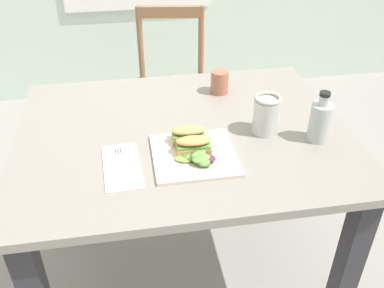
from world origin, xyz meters
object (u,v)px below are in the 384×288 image
(plate_lunch, at_px, (194,155))
(fork_on_napkin, at_px, (121,162))
(mason_jar_iced_tea, at_px, (266,116))
(dining_table, at_px, (183,160))
(sandwich_half_front, at_px, (193,145))
(chair_wooden_far, at_px, (171,89))
(cup_extra_side, at_px, (220,82))
(sandwich_half_back, at_px, (189,134))
(bottle_cold_brew, at_px, (319,123))

(plate_lunch, relative_size, fork_on_napkin, 1.42)
(mason_jar_iced_tea, bearing_deg, fork_on_napkin, -168.11)
(dining_table, distance_m, fork_on_napkin, 0.30)
(dining_table, bearing_deg, sandwich_half_front, -85.51)
(chair_wooden_far, relative_size, mason_jar_iced_tea, 6.39)
(plate_lunch, height_order, cup_extra_side, cup_extra_side)
(sandwich_half_back, relative_size, bottle_cold_brew, 0.65)
(plate_lunch, height_order, sandwich_half_back, sandwich_half_back)
(chair_wooden_far, distance_m, bottle_cold_brew, 1.15)
(chair_wooden_far, bearing_deg, dining_table, -94.16)
(plate_lunch, xyz_separation_m, mason_jar_iced_tea, (0.27, 0.10, 0.06))
(plate_lunch, height_order, mason_jar_iced_tea, mason_jar_iced_tea)
(dining_table, bearing_deg, mason_jar_iced_tea, -10.94)
(plate_lunch, relative_size, mason_jar_iced_tea, 1.93)
(fork_on_napkin, xyz_separation_m, cup_extra_side, (0.41, 0.42, 0.04))
(mason_jar_iced_tea, relative_size, cup_extra_side, 1.48)
(sandwich_half_back, distance_m, cup_extra_side, 0.39)
(cup_extra_side, bearing_deg, chair_wooden_far, 100.90)
(plate_lunch, height_order, bottle_cold_brew, bottle_cold_brew)
(chair_wooden_far, relative_size, fork_on_napkin, 4.68)
(sandwich_half_back, xyz_separation_m, mason_jar_iced_tea, (0.27, 0.03, 0.02))
(chair_wooden_far, xyz_separation_m, mason_jar_iced_tea, (0.21, -0.95, 0.35))
(sandwich_half_front, bearing_deg, chair_wooden_far, 87.06)
(sandwich_half_back, xyz_separation_m, fork_on_napkin, (-0.23, -0.07, -0.03))
(cup_extra_side, bearing_deg, dining_table, -125.65)
(chair_wooden_far, distance_m, mason_jar_iced_tea, 1.04)
(plate_lunch, bearing_deg, sandwich_half_back, 94.56)
(dining_table, height_order, mason_jar_iced_tea, mason_jar_iced_tea)
(dining_table, relative_size, fork_on_napkin, 6.17)
(chair_wooden_far, bearing_deg, sandwich_half_front, -92.94)
(sandwich_half_front, relative_size, cup_extra_side, 1.25)
(dining_table, xyz_separation_m, sandwich_half_back, (0.01, -0.08, 0.17))
(chair_wooden_far, height_order, mason_jar_iced_tea, mason_jar_iced_tea)
(sandwich_half_front, relative_size, mason_jar_iced_tea, 0.84)
(plate_lunch, distance_m, fork_on_napkin, 0.23)
(sandwich_half_front, xyz_separation_m, fork_on_napkin, (-0.23, -0.01, -0.03))
(sandwich_half_back, height_order, bottle_cold_brew, bottle_cold_brew)
(plate_lunch, bearing_deg, cup_extra_side, 67.23)
(cup_extra_side, bearing_deg, plate_lunch, -112.77)
(chair_wooden_far, height_order, sandwich_half_front, chair_wooden_far)
(plate_lunch, distance_m, cup_extra_side, 0.46)
(sandwich_half_front, bearing_deg, cup_extra_side, 66.72)
(dining_table, relative_size, mason_jar_iced_tea, 8.44)
(chair_wooden_far, distance_m, fork_on_napkin, 1.13)
(dining_table, relative_size, sandwich_half_back, 10.00)
(dining_table, distance_m, plate_lunch, 0.21)
(fork_on_napkin, relative_size, cup_extra_side, 2.02)
(chair_wooden_far, height_order, plate_lunch, chair_wooden_far)
(bottle_cold_brew, bearing_deg, dining_table, 163.55)
(sandwich_half_front, bearing_deg, mason_jar_iced_tea, 19.46)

